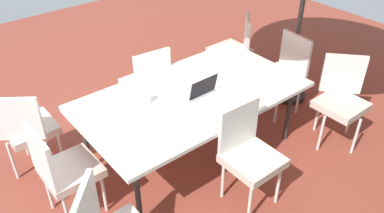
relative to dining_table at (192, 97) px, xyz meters
The scene contains 11 objects.
ground_plane 0.73m from the dining_table, ahead, with size 10.00×10.00×0.02m, color brown.
dining_table is the anchor object (origin of this frame).
chair_southwest 1.59m from the dining_table, 150.15° to the right, with size 0.59×0.59×0.98m.
chair_southeast 1.62m from the dining_table, 29.61° to the right, with size 0.58×0.58×0.98m.
chair_south 0.80m from the dining_table, 88.65° to the right, with size 0.47×0.48×0.98m.
chair_north 0.82m from the dining_table, 89.72° to the left, with size 0.46×0.47×0.98m.
chair_west 1.39m from the dining_table, behind, with size 0.48×0.47×0.98m.
chair_east 1.39m from the dining_table, ahead, with size 0.47×0.46×0.98m.
chair_northwest 1.63m from the dining_table, 150.18° to the left, with size 0.59×0.59×0.98m.
laptop 0.11m from the dining_table, 135.96° to the left, with size 0.32×0.25×0.21m.
cup 0.46m from the dining_table, 20.14° to the right, with size 0.08×0.08×0.11m, color white.
Camera 1 is at (2.10, 2.58, 2.89)m, focal length 37.32 mm.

